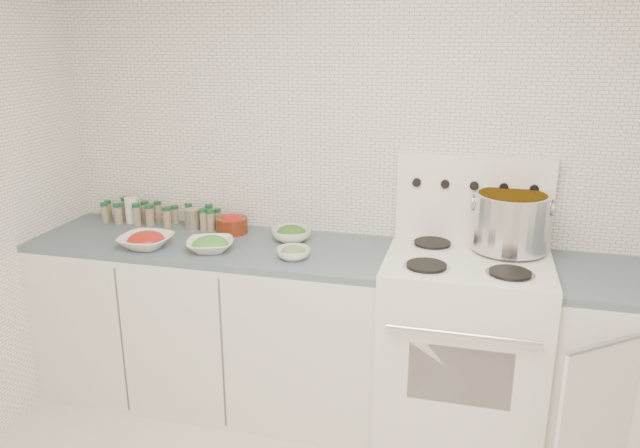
{
  "coord_description": "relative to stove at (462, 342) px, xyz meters",
  "views": [
    {
      "loc": [
        0.49,
        -1.63,
        1.94
      ],
      "look_at": [
        -0.22,
        1.14,
        1.06
      ],
      "focal_mm": 35.0,
      "sensor_mm": 36.0,
      "label": 1
    }
  ],
  "objects": [
    {
      "name": "room_walls",
      "position": [
        -0.48,
        -1.19,
        1.06
      ],
      "size": [
        3.54,
        3.04,
        2.52
      ],
      "color": "white",
      "rests_on": "ground"
    },
    {
      "name": "counter_left",
      "position": [
        -1.3,
        0.0,
        -0.05
      ],
      "size": [
        1.85,
        0.62,
        0.9
      ],
      "color": "white",
      "rests_on": "ground"
    },
    {
      "name": "stove",
      "position": [
        0.0,
        0.0,
        0.0
      ],
      "size": [
        0.76,
        0.7,
        1.36
      ],
      "color": "white",
      "rests_on": "ground"
    },
    {
      "name": "stock_pot",
      "position": [
        0.18,
        0.14,
        0.59
      ],
      "size": [
        0.37,
        0.35,
        0.27
      ],
      "rotation": [
        0.0,
        0.0,
        0.04
      ],
      "color": "silver",
      "rests_on": "stove"
    },
    {
      "name": "bowl_tomato",
      "position": [
        -1.58,
        -0.16,
        0.44
      ],
      "size": [
        0.26,
        0.26,
        0.09
      ],
      "color": "white",
      "rests_on": "counter_left"
    },
    {
      "name": "bowl_snowpea",
      "position": [
        -1.25,
        -0.13,
        0.44
      ],
      "size": [
        0.29,
        0.29,
        0.08
      ],
      "color": "white",
      "rests_on": "counter_left"
    },
    {
      "name": "bowl_broccoli",
      "position": [
        -0.9,
        0.13,
        0.44
      ],
      "size": [
        0.22,
        0.22,
        0.08
      ],
      "color": "white",
      "rests_on": "counter_left"
    },
    {
      "name": "bowl_zucchini",
      "position": [
        -0.81,
        -0.13,
        0.43
      ],
      "size": [
        0.16,
        0.16,
        0.07
      ],
      "color": "white",
      "rests_on": "counter_left"
    },
    {
      "name": "bowl_pepper",
      "position": [
        -1.25,
        0.17,
        0.45
      ],
      "size": [
        0.17,
        0.17,
        0.11
      ],
      "color": "#5C200F",
      "rests_on": "counter_left"
    },
    {
      "name": "salt_canister",
      "position": [
        -1.87,
        0.21,
        0.48
      ],
      "size": [
        0.09,
        0.09,
        0.15
      ],
      "primitive_type": "cylinder",
      "rotation": [
        0.0,
        0.0,
        -0.24
      ],
      "color": "white",
      "rests_on": "counter_left"
    },
    {
      "name": "tin_can",
      "position": [
        -1.49,
        0.19,
        0.46
      ],
      "size": [
        0.1,
        0.1,
        0.11
      ],
      "primitive_type": "cylinder",
      "rotation": [
        0.0,
        0.0,
        -0.24
      ],
      "color": "#A59E8C",
      "rests_on": "counter_left"
    },
    {
      "name": "spice_cluster",
      "position": [
        -1.7,
        0.21,
        0.46
      ],
      "size": [
        0.72,
        0.15,
        0.14
      ],
      "color": "gray",
      "rests_on": "counter_left"
    }
  ]
}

